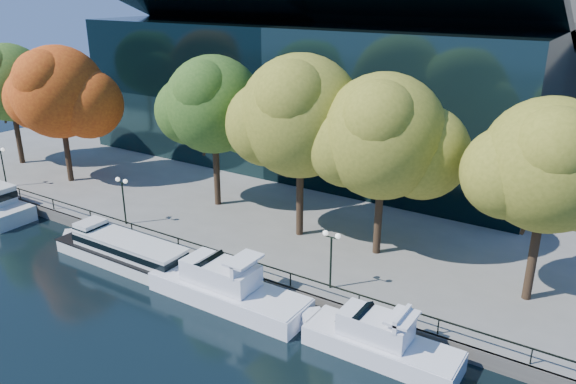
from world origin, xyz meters
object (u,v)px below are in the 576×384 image
Objects in this scene: tree_0 at (10,84)px; lamp_2 at (331,247)px; tree_2 at (215,107)px; lamp_1 at (123,190)px; tree_1 at (60,94)px; lamp_0 at (2,158)px; tour_boat at (122,249)px; cruiser_far at (375,339)px; tree_5 at (551,169)px; cruiser_near at (222,286)px; tree_3 at (302,119)px; tree_4 at (385,140)px.

tree_0 reaches higher than lamp_2.
tree_2 is at bearing 154.04° from lamp_2.
lamp_1 and lamp_2 have the same top height.
tree_1 is 3.35× the size of lamp_0.
tour_boat is at bearing -26.23° from tree_1.
lamp_1 is (-3.65, 3.66, 2.87)m from tour_boat.
cruiser_far is at bearing -11.07° from tree_0.
lamp_2 is at bearing 0.00° from lamp_1.
tree_5 reaches higher than tour_boat.
tree_0 is 1.01× the size of tree_5.
tree_0 reaches higher than lamp_0.
cruiser_near is 7.68m from lamp_2.
tree_1 is at bearing -169.66° from tree_2.
tree_2 is (16.79, 3.06, 0.12)m from tree_1.
tour_boat is 20.68m from cruiser_far.
cruiser_near is 13.58m from tree_3.
lamp_0 is at bearing 180.00° from lamp_2.
tree_5 is at bearing 26.26° from lamp_2.
tour_boat is at bearing -90.39° from tree_2.
tour_boat is 3.41× the size of lamp_2.
lamp_0 is (5.78, -5.55, -5.79)m from tree_0.
cruiser_near is 30.86m from lamp_0.
lamp_0 is 1.00× the size of lamp_2.
tree_2 reaches higher than lamp_0.
cruiser_near is 0.94× the size of tree_4.
tree_5 is at bearing 55.38° from cruiser_far.
tree_4 reaches higher than cruiser_near.
tree_3 is at bearing 3.23° from tree_1.
lamp_2 is (19.42, 0.00, 0.00)m from lamp_1.
tree_2 is 22.95m from lamp_0.
tree_1 is (-26.48, 8.42, 8.70)m from cruiser_near.
tree_5 is at bearing 10.29° from lamp_1.
tree_2 is at bearing 20.17° from lamp_0.
tree_3 reaches higher than tour_boat.
cruiser_far is 0.70× the size of tree_3.
tree_1 reaches higher than tree_0.
lamp_0 is (-30.52, -6.07, -6.42)m from tree_3.
tree_0 is 0.98× the size of tree_2.
tree_5 is (26.99, -2.06, -0.23)m from tree_2.
tree_0 is 43.03m from lamp_2.
cruiser_far is (20.68, -0.03, -0.07)m from tour_boat.
tree_5 is (17.27, -0.50, -0.68)m from tree_3.
tree_3 is at bearing 0.83° from tree_0.
tree_4 is 3.31× the size of lamp_2.
lamp_1 is (22.85, -5.55, -5.79)m from tree_0.
tree_0 is at bearing -175.50° from tree_2.
tree_2 reaches higher than cruiser_near.
lamp_1 is at bearing 164.01° from cruiser_near.
tree_5 is (6.39, 9.26, 8.68)m from cruiser_far.
tree_2 is 9.85m from tree_3.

